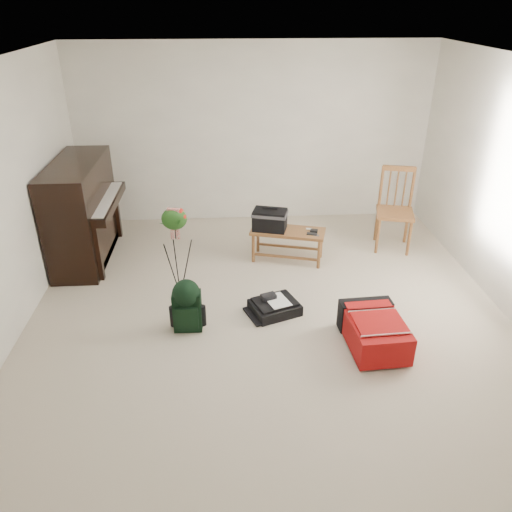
{
  "coord_description": "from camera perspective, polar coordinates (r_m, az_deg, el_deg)",
  "views": [
    {
      "loc": [
        -0.41,
        -4.24,
        3.01
      ],
      "look_at": [
        -0.12,
        0.35,
        0.59
      ],
      "focal_mm": 35.0,
      "sensor_mm": 36.0,
      "label": 1
    }
  ],
  "objects": [
    {
      "name": "ceiling",
      "position": [
        4.29,
        1.98,
        20.93
      ],
      "size": [
        5.0,
        5.5,
        0.01
      ],
      "primitive_type": "cube",
      "color": "white",
      "rests_on": "wall_back"
    },
    {
      "name": "black_duffel",
      "position": [
        5.32,
        2.15,
        -5.77
      ],
      "size": [
        0.58,
        0.53,
        0.2
      ],
      "rotation": [
        0.0,
        0.0,
        0.37
      ],
      "color": "black",
      "rests_on": "floor"
    },
    {
      "name": "piano",
      "position": [
        6.56,
        -19.16,
        4.62
      ],
      "size": [
        0.71,
        1.5,
        1.25
      ],
      "color": "black",
      "rests_on": "floor"
    },
    {
      "name": "wall_back",
      "position": [
        7.22,
        -0.32,
        13.65
      ],
      "size": [
        5.0,
        0.04,
        2.5
      ],
      "primitive_type": "cube",
      "color": "silver",
      "rests_on": "floor"
    },
    {
      "name": "flower_stand",
      "position": [
        5.43,
        -9.01,
        0.26
      ],
      "size": [
        0.41,
        0.41,
        1.09
      ],
      "rotation": [
        0.0,
        0.0,
        -0.22
      ],
      "color": "black",
      "rests_on": "floor"
    },
    {
      "name": "floor",
      "position": [
        5.22,
        1.53,
        -7.48
      ],
      "size": [
        5.0,
        5.5,
        0.01
      ],
      "primitive_type": "cube",
      "color": "beige",
      "rests_on": "ground"
    },
    {
      "name": "red_suitcase",
      "position": [
        4.97,
        13.2,
        -7.98
      ],
      "size": [
        0.54,
        0.77,
        0.32
      ],
      "rotation": [
        0.0,
        0.0,
        0.06
      ],
      "color": "#AE1607",
      "rests_on": "floor"
    },
    {
      "name": "dining_chair",
      "position": [
        6.75,
        15.51,
        5.06
      ],
      "size": [
        0.56,
        0.56,
        1.07
      ],
      "rotation": [
        0.0,
        0.0,
        -0.24
      ],
      "color": "brown",
      "rests_on": "floor"
    },
    {
      "name": "bench",
      "position": [
        6.15,
        2.26,
        3.6
      ],
      "size": [
        0.98,
        0.6,
        0.7
      ],
      "rotation": [
        0.0,
        0.0,
        -0.27
      ],
      "color": "brown",
      "rests_on": "floor"
    },
    {
      "name": "green_backpack",
      "position": [
        4.99,
        -7.91,
        -5.35
      ],
      "size": [
        0.28,
        0.27,
        0.56
      ],
      "rotation": [
        0.0,
        0.0,
        -0.02
      ],
      "color": "black",
      "rests_on": "floor"
    }
  ]
}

